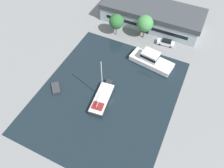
{
  "coord_description": "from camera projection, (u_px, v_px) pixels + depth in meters",
  "views": [
    {
      "loc": [
        13.32,
        -25.3,
        40.81
      ],
      "look_at": [
        0.0,
        2.68,
        1.0
      ],
      "focal_mm": 35.0,
      "sensor_mm": 36.0,
      "label": 1
    }
  ],
  "objects": [
    {
      "name": "parked_car",
      "position": [
        166.0,
        42.0,
        59.51
      ],
      "size": [
        4.82,
        2.14,
        1.63
      ],
      "rotation": [
        0.0,
        0.0,
        1.67
      ],
      "color": "silver",
      "rests_on": "ground"
    },
    {
      "name": "quay_tree_near_building",
      "position": [
        145.0,
        24.0,
        58.35
      ],
      "size": [
        4.5,
        4.5,
        6.97
      ],
      "color": "brown",
      "rests_on": "ground"
    },
    {
      "name": "quay_tree_by_water",
      "position": [
        116.0,
        22.0,
        59.34
      ],
      "size": [
        4.11,
        4.11,
        6.48
      ],
      "color": "brown",
      "rests_on": "ground"
    },
    {
      "name": "ground_plane",
      "position": [
        107.0,
        95.0,
        49.75
      ],
      "size": [
        440.0,
        440.0,
        0.0
      ],
      "primitive_type": "plane",
      "color": "gray"
    },
    {
      "name": "warehouse_building",
      "position": [
        152.0,
        15.0,
        64.12
      ],
      "size": [
        29.41,
        11.42,
        5.37
      ],
      "rotation": [
        0.0,
        0.0,
        0.01
      ],
      "color": "#99A8B2",
      "rests_on": "ground"
    },
    {
      "name": "small_dinghy",
      "position": [
        56.0,
        88.0,
        50.57
      ],
      "size": [
        3.43,
        3.5,
        0.61
      ],
      "rotation": [
        0.0,
        0.0,
        0.75
      ],
      "color": "#23282D",
      "rests_on": "water_canal"
    },
    {
      "name": "motor_cruiser",
      "position": [
        151.0,
        60.0,
        54.72
      ],
      "size": [
        11.46,
        5.89,
        3.64
      ],
      "rotation": [
        0.0,
        0.0,
        1.41
      ],
      "color": "white",
      "rests_on": "water_canal"
    },
    {
      "name": "sailboat_moored",
      "position": [
        102.0,
        98.0,
        48.43
      ],
      "size": [
        4.25,
        10.04,
        11.81
      ],
      "rotation": [
        0.0,
        0.0,
        0.12
      ],
      "color": "#23282D",
      "rests_on": "water_canal"
    },
    {
      "name": "water_canal",
      "position": [
        107.0,
        95.0,
        49.74
      ],
      "size": [
        29.69,
        35.71,
        0.01
      ],
      "primitive_type": "cube",
      "color": "black",
      "rests_on": "ground"
    }
  ]
}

